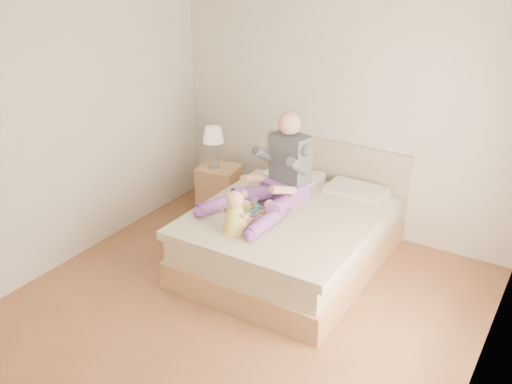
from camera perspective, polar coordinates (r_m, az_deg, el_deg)
The scene contains 7 objects.
room at distance 4.49m, azimuth -1.41°, elevation 3.35°, with size 4.02×4.22×2.71m.
bed at distance 5.88m, azimuth 3.78°, elevation -4.11°, with size 1.70×2.18×1.00m.
nightstand at distance 6.95m, azimuth -3.65°, elevation 0.34°, with size 0.52×0.48×0.57m.
lamp at distance 6.70m, azimuth -4.29°, elevation 5.49°, with size 0.24×0.24×0.50m.
adult at distance 5.71m, azimuth 2.11°, elevation 1.44°, with size 0.83×1.22×0.96m.
tray at distance 5.61m, azimuth -0.45°, elevation -1.79°, with size 0.56×0.50×0.13m.
baby at distance 5.21m, azimuth -2.06°, elevation -2.34°, with size 0.27×0.37×0.41m.
Camera 1 is at (2.37, -3.49, 3.14)m, focal length 40.00 mm.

